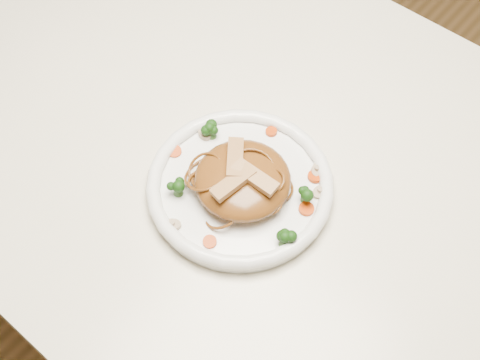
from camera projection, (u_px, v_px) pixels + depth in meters
The scene contains 20 objects.
ground at pixel (252, 331), 1.57m from camera, with size 4.00×4.00×0.00m, color brown.
table at pixel (258, 189), 1.02m from camera, with size 1.20×0.80×0.75m.
plate at pixel (240, 189), 0.89m from camera, with size 0.26×0.26×0.02m, color white.
noodle_mound at pixel (243, 180), 0.87m from camera, with size 0.13×0.13×0.04m, color brown.
chicken_a at pixel (255, 177), 0.84m from camera, with size 0.07×0.02×0.01m, color tan.
chicken_b at pixel (235, 158), 0.85m from camera, with size 0.06×0.02×0.01m, color tan.
chicken_c at pixel (233, 182), 0.83m from camera, with size 0.06×0.02×0.01m, color tan.
broccoli_0 at pixel (306, 193), 0.86m from camera, with size 0.03×0.03×0.03m, color #123C0C, non-canonical shape.
broccoli_1 at pixel (212, 129), 0.92m from camera, with size 0.03×0.03×0.03m, color #123C0C, non-canonical shape.
broccoli_2 at pixel (178, 187), 0.87m from camera, with size 0.03×0.03×0.03m, color #123C0C, non-canonical shape.
broccoli_3 at pixel (284, 239), 0.82m from camera, with size 0.03×0.03×0.03m, color #123C0C, non-canonical shape.
carrot_0 at pixel (315, 176), 0.89m from camera, with size 0.02×0.02×0.01m, color #BD3606.
carrot_1 at pixel (175, 151), 0.92m from camera, with size 0.02×0.02×0.01m, color #BD3606.
carrot_2 at pixel (306, 209), 0.86m from camera, with size 0.02×0.02×0.01m, color #BD3606.
carrot_3 at pixel (271, 132), 0.94m from camera, with size 0.02×0.02×0.01m, color #BD3606.
carrot_4 at pixel (210, 242), 0.84m from camera, with size 0.02×0.02×0.01m, color #BD3606.
mushroom_0 at pixel (172, 225), 0.85m from camera, with size 0.02×0.02×0.01m, color #BCA98D.
mushroom_1 at pixel (320, 192), 0.88m from camera, with size 0.02×0.02×0.01m, color #BCA98D.
mushroom_2 at pixel (204, 134), 0.93m from camera, with size 0.02×0.02×0.01m, color #BCA98D.
mushroom_3 at pixel (317, 170), 0.90m from camera, with size 0.02×0.02×0.01m, color #BCA98D.
Camera 1 is at (0.33, -0.43, 1.51)m, focal length 48.06 mm.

